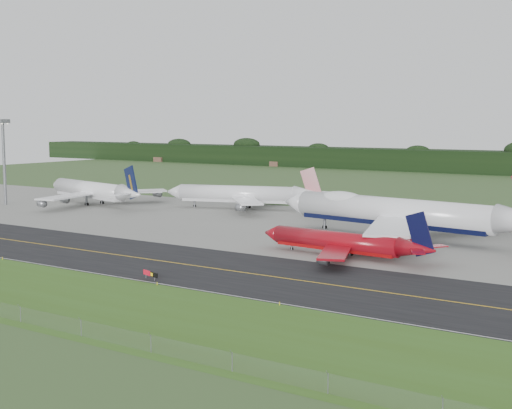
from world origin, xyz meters
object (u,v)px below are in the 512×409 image
Objects in this scene: jet_star_tail at (245,195)px; jet_navy_gold at (94,191)px; jet_ba_747 at (401,213)px; taxiway_sign at (150,274)px; jet_red_737 at (345,243)px; floodlight_mast at (3,146)px.

jet_navy_gold is at bearing -160.01° from jet_star_tail.
jet_ba_747 reaches higher than taxiway_sign.
jet_star_tail is at bearing 156.76° from jet_ba_747.
jet_red_737 is 139.31m from floodlight_mast.
jet_navy_gold reaches higher than taxiway_sign.
jet_star_tail is at bearing 19.99° from jet_navy_gold.
floodlight_mast is (-74.16, -33.71, 15.03)m from jet_star_tail.
jet_red_737 is 83.59m from jet_star_tail.
jet_ba_747 is 112.59m from jet_navy_gold.
jet_navy_gold reaches higher than jet_red_737.
jet_red_737 is (-0.87, -28.41, -3.15)m from jet_ba_747.
taxiway_sign is (43.18, -93.42, -3.54)m from jet_star_tail.
taxiway_sign is at bearing -116.94° from jet_red_737.
jet_star_tail is 102.98m from taxiway_sign.
jet_star_tail is 1.80× the size of floodlight_mast.
jet_ba_747 is 16.41× the size of taxiway_sign.
jet_navy_gold is 1.92× the size of floodlight_mast.
floodlight_mast reaches higher than jet_star_tail.
jet_star_tail is 82.84m from floodlight_mast.
floodlight_mast is at bearing -155.55° from jet_star_tail.
jet_star_tail reaches higher than jet_red_737.
jet_ba_747 is 2.52× the size of floodlight_mast.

